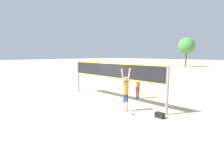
{
  "coord_description": "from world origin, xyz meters",
  "views": [
    {
      "loc": [
        7.69,
        -7.55,
        2.87
      ],
      "look_at": [
        0.0,
        0.0,
        1.31
      ],
      "focal_mm": 28.0,
      "sensor_mm": 36.0,
      "label": 1
    }
  ],
  "objects": [
    {
      "name": "ground_plane",
      "position": [
        0.0,
        0.0,
        0.0
      ],
      "size": [
        200.0,
        200.0,
        0.0
      ],
      "primitive_type": "plane",
      "color": "beige"
    },
    {
      "name": "tree_left_cluster",
      "position": [
        -9.54,
        33.64,
        4.9
      ],
      "size": [
        3.78,
        3.78,
        6.82
      ],
      "color": "brown",
      "rests_on": "ground_plane"
    },
    {
      "name": "player_blocker",
      "position": [
        0.85,
        1.53,
        1.03
      ],
      "size": [
        0.28,
        0.68,
        1.97
      ],
      "rotation": [
        0.0,
        0.0,
        -1.57
      ],
      "color": "#8C664C",
      "rests_on": "ground_plane"
    },
    {
      "name": "volleyball_net",
      "position": [
        0.0,
        0.0,
        1.65
      ],
      "size": [
        7.62,
        0.14,
        2.37
      ],
      "color": "gray",
      "rests_on": "ground_plane"
    },
    {
      "name": "gear_bag",
      "position": [
        3.74,
        -0.6,
        0.12
      ],
      "size": [
        0.42,
        0.24,
        0.24
      ],
      "color": "black",
      "rests_on": "ground_plane"
    },
    {
      "name": "player_spiker",
      "position": [
        2.01,
        -1.0,
        1.16
      ],
      "size": [
        0.28,
        0.71,
        2.2
      ],
      "rotation": [
        0.0,
        0.0,
        1.57
      ],
      "color": "beige",
      "rests_on": "ground_plane"
    },
    {
      "name": "volleyball",
      "position": [
        2.57,
        -1.24,
        0.11
      ],
      "size": [
        0.22,
        0.22,
        0.22
      ],
      "color": "white",
      "rests_on": "ground_plane"
    }
  ]
}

